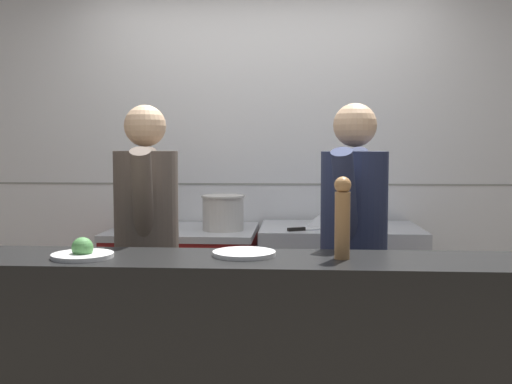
# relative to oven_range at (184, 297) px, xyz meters

# --- Properties ---
(wall_back_tiled) EXTENTS (8.00, 0.06, 2.60)m
(wall_back_tiled) POSITION_rel_oven_range_xyz_m (0.47, 0.40, 0.85)
(wall_back_tiled) COLOR white
(wall_back_tiled) RESTS_ON ground_plane
(oven_range) EXTENTS (0.91, 0.71, 0.89)m
(oven_range) POSITION_rel_oven_range_xyz_m (0.00, 0.00, 0.00)
(oven_range) COLOR maroon
(oven_range) RESTS_ON ground_plane
(prep_counter) EXTENTS (0.99, 0.65, 0.91)m
(prep_counter) POSITION_rel_oven_range_xyz_m (0.99, -0.00, 0.01)
(prep_counter) COLOR #B7BABF
(prep_counter) RESTS_ON ground_plane
(pass_counter) EXTENTS (2.37, 0.45, 0.95)m
(pass_counter) POSITION_rel_oven_range_xyz_m (0.52, -1.33, 0.03)
(pass_counter) COLOR black
(pass_counter) RESTS_ON ground_plane
(stock_pot) EXTENTS (0.34, 0.34, 0.19)m
(stock_pot) POSITION_rel_oven_range_xyz_m (-0.26, -0.01, 0.54)
(stock_pot) COLOR #2D2D33
(stock_pot) RESTS_ON oven_range
(sauce_pot) EXTENTS (0.27, 0.27, 0.22)m
(sauce_pot) POSITION_rel_oven_range_xyz_m (0.26, -0.05, 0.56)
(sauce_pot) COLOR beige
(sauce_pot) RESTS_ON oven_range
(mixing_bowl_steel) EXTENTS (0.24, 0.24, 0.10)m
(mixing_bowl_steel) POSITION_rel_oven_range_xyz_m (0.90, 0.05, 0.52)
(mixing_bowl_steel) COLOR #B7BABF
(mixing_bowl_steel) RESTS_ON prep_counter
(chefs_knife) EXTENTS (0.38, 0.20, 0.02)m
(chefs_knife) POSITION_rel_oven_range_xyz_m (0.81, -0.17, 0.47)
(chefs_knife) COLOR #B7BABF
(chefs_knife) RESTS_ON prep_counter
(plated_dish_main) EXTENTS (0.25, 0.25, 0.09)m
(plated_dish_main) POSITION_rel_oven_range_xyz_m (-0.16, -1.37, 0.53)
(plated_dish_main) COLOR white
(plated_dish_main) RESTS_ON pass_counter
(plated_dish_appetiser) EXTENTS (0.26, 0.26, 0.02)m
(plated_dish_appetiser) POSITION_rel_oven_range_xyz_m (0.50, -1.28, 0.52)
(plated_dish_appetiser) COLOR white
(plated_dish_appetiser) RESTS_ON pass_counter
(pepper_mill) EXTENTS (0.07, 0.07, 0.33)m
(pepper_mill) POSITION_rel_oven_range_xyz_m (0.90, -1.33, 0.68)
(pepper_mill) COLOR #AD7A47
(pepper_mill) RESTS_ON pass_counter
(chef_head_cook) EXTENTS (0.38, 0.71, 1.62)m
(chef_head_cook) POSITION_rel_oven_range_xyz_m (-0.06, -0.70, 0.46)
(chef_head_cook) COLOR black
(chef_head_cook) RESTS_ON ground_plane
(chef_sous) EXTENTS (0.41, 0.70, 1.62)m
(chef_sous) POSITION_rel_oven_range_xyz_m (1.00, -0.77, 0.45)
(chef_sous) COLOR black
(chef_sous) RESTS_ON ground_plane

